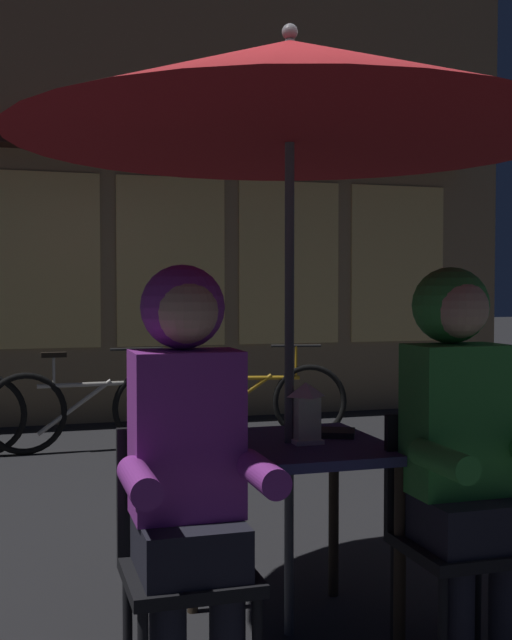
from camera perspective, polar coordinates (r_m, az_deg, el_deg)
ground_plane at (r=3.28m, az=2.37°, el=-21.55°), size 60.00×60.00×0.00m
cafe_table at (r=3.08m, az=2.39°, el=-10.61°), size 0.72×0.72×0.74m
patio_umbrella at (r=3.09m, az=2.43°, el=16.01°), size 2.10×2.10×2.31m
lantern at (r=3.03m, az=3.59°, el=-6.52°), size 0.11×0.11×0.23m
chair_left at (r=2.65m, az=-5.14°, el=-16.07°), size 0.40×0.40×0.87m
chair_right at (r=2.99m, az=13.81°, el=-14.03°), size 0.40×0.40×0.87m
person_left_hooded at (r=2.51m, az=-4.91°, el=-8.70°), size 0.45×0.56×1.40m
person_right_hooded at (r=2.86m, az=14.46°, el=-7.42°), size 0.45×0.56×1.40m
shopfront_building at (r=8.42m, az=-15.23°, el=14.24°), size 10.00×0.93×6.20m
bicycle_third at (r=6.68m, az=-11.84°, el=-6.22°), size 1.68×0.14×0.84m
bicycle_fourth at (r=7.01m, az=-0.31°, el=-5.77°), size 1.65×0.41×0.84m
book at (r=3.20m, az=5.27°, el=-8.04°), size 0.24×0.21×0.02m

